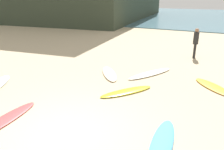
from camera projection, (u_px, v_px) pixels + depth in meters
The scene contains 9 objects.
ground_plane at pixel (66, 134), 5.76m from camera, with size 120.00×120.00×0.00m, color #C6B28E.
ocean_water at pixel (214, 16), 38.64m from camera, with size 120.00×40.00×0.08m, color slate.
surfboard_0 at pixel (127, 91), 8.19m from camera, with size 0.48×2.11×0.08m, color yellow.
surfboard_1 at pixel (213, 87), 8.62m from camera, with size 0.59×1.95×0.07m, color gold.
surfboard_2 at pixel (150, 73), 10.08m from camera, with size 0.53×2.53×0.09m, color white.
surfboard_3 at pixel (162, 143), 5.32m from camera, with size 0.50×2.19×0.08m, color #4C9EDC.
surfboard_4 at pixel (3, 121), 6.27m from camera, with size 0.51×2.52×0.07m, color #E24F50.
surfboard_6 at pixel (109, 73), 10.09m from camera, with size 0.54×2.10×0.09m, color #F8E1BF.
beachgoer_mid at pixel (196, 42), 12.51m from camera, with size 0.32×0.34×1.65m.
Camera 1 is at (3.36, -3.82, 3.31)m, focal length 36.39 mm.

